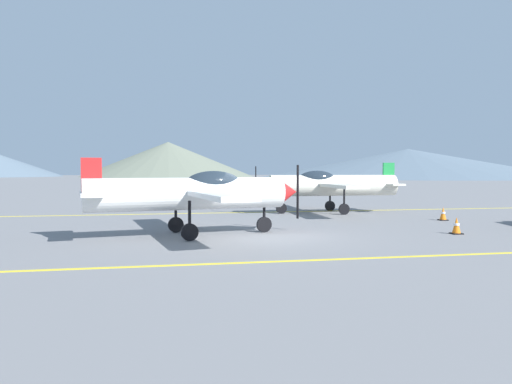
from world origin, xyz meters
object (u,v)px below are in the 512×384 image
object	(u,v)px
airplane_near	(196,192)
airplane_mid	(328,185)
traffic_cone_side	(443,214)
traffic_cone_front	(456,226)

from	to	relation	value
airplane_near	airplane_mid	bearing A→B (deg)	45.38
airplane_near	traffic_cone_side	xyz separation A→B (m)	(11.06, 2.87, -1.19)
airplane_mid	traffic_cone_front	xyz separation A→B (m)	(1.66, -8.68, -1.19)
airplane_mid	traffic_cone_side	xyz separation A→B (m)	(3.78, -4.51, -1.19)
airplane_near	traffic_cone_front	bearing A→B (deg)	-8.25
airplane_near	traffic_cone_front	distance (m)	9.11
airplane_near	airplane_mid	size ratio (longest dim) A/B	1.00
traffic_cone_front	traffic_cone_side	size ratio (longest dim) A/B	1.00
airplane_near	traffic_cone_front	size ratio (longest dim) A/B	14.85
airplane_mid	traffic_cone_front	bearing A→B (deg)	-79.20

